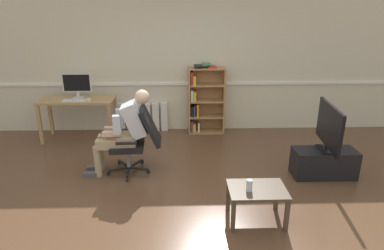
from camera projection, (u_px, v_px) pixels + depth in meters
The scene contains 14 objects.
ground_plane at pixel (182, 200), 4.10m from camera, with size 18.00×18.00×0.00m, color brown.
back_wall at pixel (181, 61), 6.15m from camera, with size 12.00×0.13×2.70m.
computer_desk at pixel (78, 105), 5.86m from camera, with size 1.30×0.57×0.76m.
imac_monitor at pixel (77, 84), 5.81m from camera, with size 0.50×0.14×0.44m.
keyboard at pixel (75, 100), 5.68m from camera, with size 0.40×0.12×0.02m, color white.
computer_mouse at pixel (89, 100), 5.71m from camera, with size 0.06×0.10×0.03m, color white.
bookshelf at pixel (204, 100), 6.20m from camera, with size 0.68×0.29×1.33m.
radiator at pixel (143, 117), 6.38m from camera, with size 0.96×0.08×0.56m.
office_chair at pixel (138, 138), 4.67m from camera, with size 0.80×0.62×0.97m.
person_seated at pixel (124, 130), 4.61m from camera, with size 0.98×0.40×1.23m.
tv_stand at pixel (324, 163), 4.65m from camera, with size 0.87×0.36×0.40m.
tv_screen at pixel (329, 127), 4.46m from camera, with size 0.23×0.94×0.65m.
coffee_table at pixel (257, 194), 3.61m from camera, with size 0.63×0.46×0.41m.
drinking_glass at pixel (249, 185), 3.52m from camera, with size 0.07×0.07×0.13m, color silver.
Camera 1 is at (0.01, -3.55, 2.26)m, focal length 30.65 mm.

